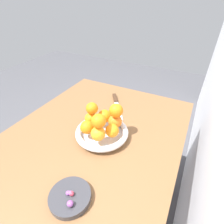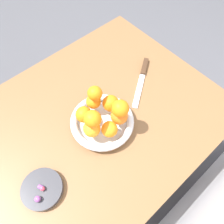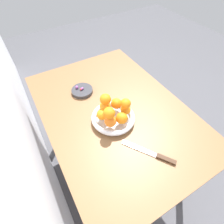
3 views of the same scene
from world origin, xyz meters
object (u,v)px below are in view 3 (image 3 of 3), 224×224
at_px(orange_4, 126,110).
at_px(orange_1, 102,115).
at_px(fruit_bowl, 113,118).
at_px(orange_8, 126,104).
at_px(orange_7, 105,99).
at_px(knife, 153,154).
at_px(orange_3, 122,118).
at_px(candy_ball_2, 81,89).
at_px(candy_ball_1, 77,87).
at_px(candy_dish, 82,91).
at_px(candy_ball_3, 83,88).
at_px(orange_6, 109,113).
at_px(orange_0, 105,106).
at_px(dining_table, 114,119).
at_px(candy_ball_0, 82,89).
at_px(orange_5, 116,104).
at_px(orange_2, 110,121).

bearing_deg(orange_4, orange_1, 76.00).
relative_size(fruit_bowl, orange_8, 4.41).
distance_m(orange_4, orange_7, 0.12).
bearing_deg(knife, orange_1, 22.06).
height_order(orange_3, candy_ball_2, orange_3).
relative_size(orange_7, candy_ball_1, 3.00).
bearing_deg(candy_dish, candy_ball_3, -88.17).
bearing_deg(orange_6, orange_4, -77.46).
bearing_deg(fruit_bowl, orange_0, 16.00).
bearing_deg(dining_table, orange_4, -166.89).
bearing_deg(orange_7, candy_ball_2, 9.69).
bearing_deg(candy_ball_3, candy_ball_0, 113.91).
bearing_deg(orange_3, candy_ball_1, 13.62).
distance_m(fruit_bowl, orange_5, 0.08).
bearing_deg(orange_6, candy_ball_1, 4.29).
relative_size(dining_table, orange_8, 20.94).
distance_m(orange_1, candy_ball_0, 0.28).
distance_m(dining_table, orange_8, 0.23).
distance_m(orange_1, candy_ball_2, 0.28).
relative_size(dining_table, orange_2, 18.08).
xyz_separation_m(fruit_bowl, orange_3, (-0.06, -0.02, 0.05)).
bearing_deg(knife, orange_6, 24.82).
relative_size(orange_4, candy_ball_3, 3.81).
bearing_deg(candy_ball_3, candy_ball_2, 106.79).
bearing_deg(candy_ball_3, fruit_bowl, -170.82).
bearing_deg(knife, orange_5, 2.78).
xyz_separation_m(orange_5, candy_ball_0, (0.25, 0.10, -0.04)).
xyz_separation_m(candy_dish, orange_5, (-0.25, -0.09, 0.06)).
distance_m(orange_4, knife, 0.26).
xyz_separation_m(orange_2, orange_7, (0.09, -0.03, 0.06)).
xyz_separation_m(orange_3, candy_ball_2, (0.35, 0.07, -0.04)).
height_order(orange_2, candy_ball_3, orange_2).
bearing_deg(orange_4, orange_6, 102.54).
distance_m(orange_8, candy_ball_3, 0.34).
relative_size(fruit_bowl, orange_3, 3.82).
distance_m(orange_0, orange_6, 0.12).
bearing_deg(candy_ball_3, dining_table, -157.51).
height_order(orange_6, candy_ball_0, orange_6).
bearing_deg(orange_2, knife, -156.06).
distance_m(orange_2, candy_ball_2, 0.34).
distance_m(orange_1, orange_4, 0.13).
relative_size(orange_2, candy_ball_1, 3.18).
relative_size(orange_2, orange_3, 1.00).
height_order(orange_1, orange_8, orange_8).
distance_m(dining_table, orange_3, 0.20).
distance_m(fruit_bowl, candy_ball_2, 0.30).
relative_size(orange_8, candy_ball_3, 3.69).
bearing_deg(knife, candy_ball_0, 11.33).
bearing_deg(orange_0, orange_8, -136.53).
xyz_separation_m(orange_6, candy_ball_2, (0.33, 0.01, -0.10)).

